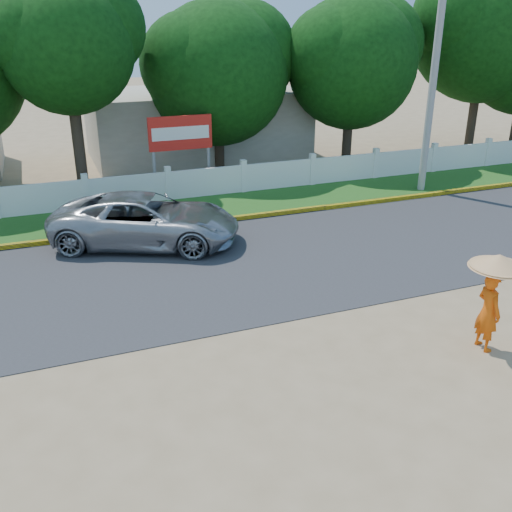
% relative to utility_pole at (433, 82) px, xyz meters
% --- Properties ---
extents(ground, '(120.00, 120.00, 0.00)m').
position_rel_utility_pole_xyz_m(ground, '(-9.77, -8.95, -4.20)').
color(ground, '#9E8460').
rests_on(ground, ground).
extents(road, '(60.00, 7.00, 0.02)m').
position_rel_utility_pole_xyz_m(road, '(-9.77, -4.45, -4.19)').
color(road, '#38383A').
rests_on(road, ground).
extents(grass_verge, '(60.00, 3.50, 0.03)m').
position_rel_utility_pole_xyz_m(grass_verge, '(-9.77, 0.80, -4.18)').
color(grass_verge, '#2D601E').
rests_on(grass_verge, ground).
extents(curb, '(40.00, 0.18, 0.16)m').
position_rel_utility_pole_xyz_m(curb, '(-9.77, -0.90, -4.12)').
color(curb, yellow).
rests_on(curb, ground).
extents(fence, '(40.00, 0.10, 1.10)m').
position_rel_utility_pole_xyz_m(fence, '(-9.77, 2.25, -3.65)').
color(fence, silver).
rests_on(fence, ground).
extents(building_near, '(10.00, 6.00, 3.20)m').
position_rel_utility_pole_xyz_m(building_near, '(-6.77, 9.05, -2.60)').
color(building_near, '#B7AD99').
rests_on(building_near, ground).
extents(utility_pole, '(0.28, 0.28, 8.39)m').
position_rel_utility_pole_xyz_m(utility_pole, '(0.00, 0.00, 0.00)').
color(utility_pole, gray).
rests_on(utility_pole, ground).
extents(vehicle, '(6.13, 4.62, 1.55)m').
position_rel_utility_pole_xyz_m(vehicle, '(-11.41, -1.97, -3.42)').
color(vehicle, '#9A9DA1').
rests_on(vehicle, ground).
extents(monk_with_parasol, '(1.16, 1.16, 2.11)m').
position_rel_utility_pole_xyz_m(monk_with_parasol, '(-5.98, -10.41, -2.82)').
color(monk_with_parasol, '#D9500B').
rests_on(monk_with_parasol, ground).
extents(billboard, '(2.50, 0.13, 2.95)m').
position_rel_utility_pole_xyz_m(billboard, '(-8.95, 3.35, -2.06)').
color(billboard, gray).
rests_on(billboard, ground).
extents(tree_row, '(37.04, 7.84, 9.48)m').
position_rel_utility_pole_xyz_m(tree_row, '(-3.60, 5.15, 0.74)').
color(tree_row, '#473828').
rests_on(tree_row, ground).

